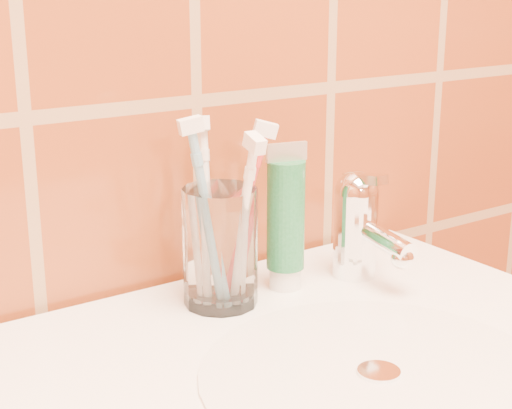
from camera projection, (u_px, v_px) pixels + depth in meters
glass_tumbler at (220, 247)px, 0.78m from camera, size 0.08×0.08×0.12m
toothpaste_tube at (286, 221)px, 0.81m from camera, size 0.04×0.04×0.16m
faucet at (358, 221)px, 0.85m from camera, size 0.05×0.11×0.12m
toothbrush_0 at (207, 211)px, 0.79m from camera, size 0.09×0.12×0.20m
toothbrush_1 at (242, 214)px, 0.78m from camera, size 0.11×0.10×0.20m
toothbrush_2 at (208, 217)px, 0.75m from camera, size 0.07×0.07×0.20m
toothbrush_3 at (241, 224)px, 0.75m from camera, size 0.03×0.13×0.20m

